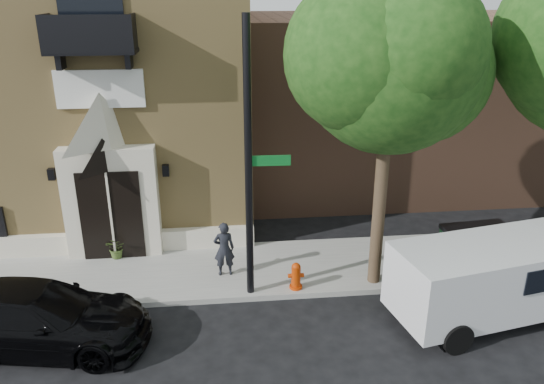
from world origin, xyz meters
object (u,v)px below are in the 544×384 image
Objects in this scene: black_sedan at (37,317)px; pedestrian_near at (224,249)px; fire_hydrant at (296,276)px; street_sign at (249,165)px; cargo_van at (500,277)px; dumpster at (477,249)px.

black_sedan is 3.20× the size of pedestrian_near.
street_sign is at bearing -178.80° from fire_hydrant.
pedestrian_near is at bearing 148.11° from cargo_van.
black_sedan is 10.51m from cargo_van.
fire_hydrant is (5.92, 1.49, -0.20)m from black_sedan.
black_sedan is at bearing 168.66° from cargo_van.
black_sedan reaches higher than fire_hydrant.
fire_hydrant is 0.38× the size of dumpster.
street_sign reaches higher than fire_hydrant.
cargo_van is 6.42m from street_sign.
street_sign is 3.53× the size of dumpster.
street_sign is 2.87m from pedestrian_near.
street_sign is (4.77, 1.46, 2.84)m from black_sedan.
pedestrian_near is (-6.39, 2.41, -0.17)m from cargo_van.
cargo_van is at bearing 155.42° from pedestrian_near.
dumpster is (10.97, 1.99, 0.05)m from black_sedan.
black_sedan is at bearing -165.89° from fire_hydrant.
pedestrian_near is (-1.80, 0.90, 0.41)m from fire_hydrant.
cargo_van is 6.95× the size of fire_hydrant.
cargo_van is 6.83m from pedestrian_near.
cargo_van is 2.62× the size of dumpster.
dumpster is (0.46, 2.01, -0.33)m from cargo_van.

